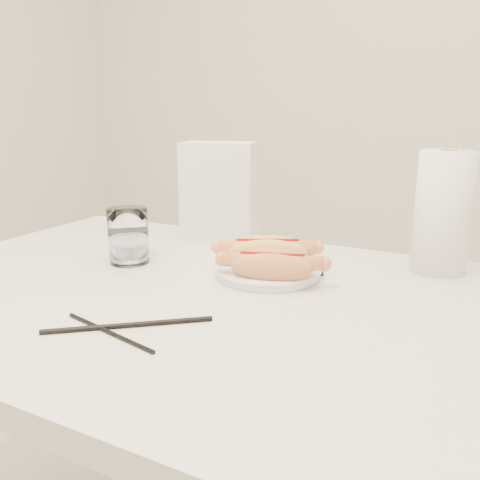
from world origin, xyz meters
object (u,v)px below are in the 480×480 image
at_px(napkin_box, 220,191).
at_px(water_glass, 128,236).
at_px(plate, 268,272).
at_px(hotdog_left, 267,251).
at_px(hotdog_right, 272,265).
at_px(table, 197,320).
at_px(paper_towel_roll, 443,212).

bearing_deg(napkin_box, water_glass, -116.98).
height_order(plate, napkin_box, napkin_box).
xyz_separation_m(hotdog_left, hotdog_right, (0.04, -0.08, -0.00)).
xyz_separation_m(table, napkin_box, (-0.14, 0.34, 0.18)).
distance_m(hotdog_left, napkin_box, 0.29).
distance_m(table, hotdog_left, 0.20).
bearing_deg(water_glass, plate, 10.39).
relative_size(table, plate, 6.00).
relative_size(plate, napkin_box, 0.85).
height_order(hotdog_right, paper_towel_roll, paper_towel_roll).
height_order(table, hotdog_left, hotdog_left).
bearing_deg(water_glass, hotdog_left, 15.53).
relative_size(plate, water_glass, 1.74).
bearing_deg(hotdog_right, paper_towel_roll, 24.57).
bearing_deg(hotdog_right, napkin_box, 116.38).
xyz_separation_m(plate, paper_towel_roll, (0.29, 0.18, 0.11)).
distance_m(water_glass, paper_towel_roll, 0.63).
bearing_deg(paper_towel_roll, plate, -147.49).
distance_m(table, napkin_box, 0.41).
bearing_deg(table, paper_towel_roll, 39.91).
height_order(water_glass, paper_towel_roll, paper_towel_roll).
distance_m(napkin_box, paper_towel_roll, 0.51).
height_order(table, plate, plate).
distance_m(plate, hotdog_left, 0.04).
bearing_deg(hotdog_right, table, -164.82).
bearing_deg(table, plate, 56.63).
bearing_deg(hotdog_left, water_glass, 169.29).
xyz_separation_m(table, paper_towel_roll, (0.37, 0.31, 0.18)).
xyz_separation_m(water_glass, napkin_box, (0.07, 0.27, 0.06)).
bearing_deg(plate, table, -123.37).
bearing_deg(napkin_box, table, -79.99).
relative_size(table, hotdog_right, 6.56).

